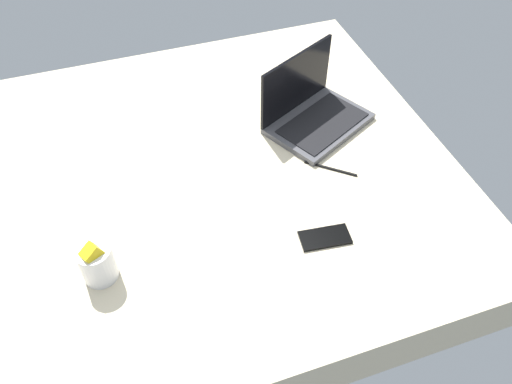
% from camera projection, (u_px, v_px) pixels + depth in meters
% --- Properties ---
extents(bed_mattress, '(1.80, 1.40, 0.18)m').
position_uv_depth(bed_mattress, '(167.00, 199.00, 1.63)').
color(bed_mattress, beige).
rests_on(bed_mattress, ground).
extents(laptop, '(0.40, 0.35, 0.23)m').
position_uv_depth(laptop, '(313.00, 112.00, 1.71)').
color(laptop, '#4C4C51').
rests_on(laptop, bed_mattress).
extents(snack_cup, '(0.09, 0.09, 0.14)m').
position_uv_depth(snack_cup, '(97.00, 262.00, 1.29)').
color(snack_cup, silver).
rests_on(snack_cup, bed_mattress).
extents(cell_phone, '(0.15, 0.08, 0.01)m').
position_uv_depth(cell_phone, '(325.00, 237.00, 1.41)').
color(cell_phone, black).
rests_on(cell_phone, bed_mattress).
extents(charger_cable, '(0.13, 0.11, 0.01)m').
position_uv_depth(charger_cable, '(330.00, 169.00, 1.59)').
color(charger_cable, black).
rests_on(charger_cable, bed_mattress).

